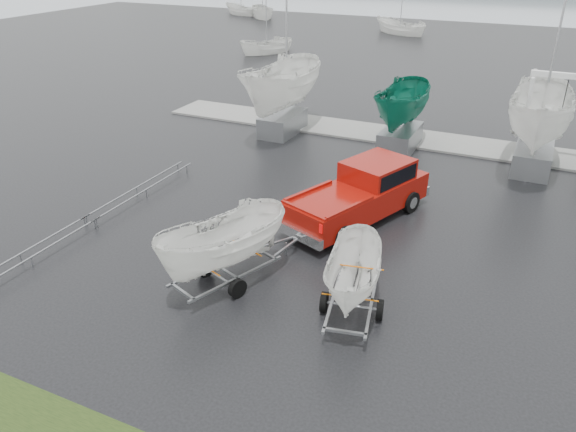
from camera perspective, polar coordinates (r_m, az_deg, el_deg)
The scene contains 15 objects.
ground_plane at distance 19.32m, azimuth 4.88°, elevation -3.82°, with size 120.00×120.00×0.00m, color black.
dock at distance 30.82m, azimuth 13.49°, elevation 7.57°, with size 30.00×3.00×0.12m, color gray.
pickup_truck at distance 21.44m, azimuth 7.70°, elevation 2.55°, with size 4.26×6.67×2.10m.
trailer_hitched at distance 16.40m, azimuth -6.76°, elevation 1.47°, with size 2.39×3.78×5.26m.
trailer_parked at distance 15.34m, azimuth 7.00°, elevation -2.10°, with size 1.90×3.76×4.49m.
boat_hoist at distance 29.60m, azimuth 26.17°, elevation 10.12°, with size 3.30×2.18×4.12m.
keelboat_0 at distance 30.08m, azimuth -0.57°, elevation 16.59°, with size 2.82×3.20×11.00m.
keelboat_1 at distance 28.36m, azimuth 11.84°, elevation 13.31°, with size 2.20×3.20×6.96m.
keelboat_2 at distance 27.26m, azimuth 25.08°, elevation 12.92°, with size 2.77×3.20×10.95m.
mast_rack_0 at distance 24.07m, azimuth -14.69°, elevation 2.72°, with size 0.56×6.50×0.06m.
mast_rack_1 at distance 20.36m, azimuth -25.13°, elevation -3.68°, with size 0.56×6.50×0.06m.
moored_boat_0 at distance 53.49m, azimuth -2.16°, elevation 16.19°, with size 2.90×2.92×10.80m.
moored_boat_1 at distance 65.56m, azimuth 11.24°, elevation 17.68°, with size 3.37×3.34×11.30m.
moored_boat_4 at distance 77.34m, azimuth -2.58°, elevation 19.45°, with size 3.52×3.54×11.31m.
moored_boat_6 at distance 80.52m, azimuth -4.75°, elevation 19.68°, with size 2.90×2.87×10.96m.
Camera 1 is at (5.51, -15.72, 9.80)m, focal length 35.00 mm.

